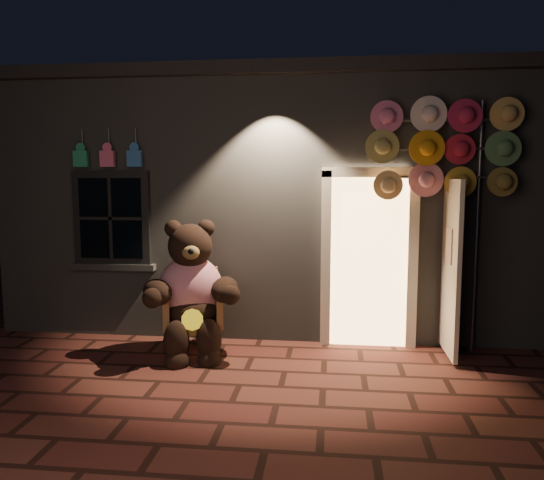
# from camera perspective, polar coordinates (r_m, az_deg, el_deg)

# --- Properties ---
(ground) EXTENTS (60.00, 60.00, 0.00)m
(ground) POSITION_cam_1_polar(r_m,az_deg,el_deg) (5.51, -3.53, -15.30)
(ground) COLOR #552920
(ground) RESTS_ON ground
(shop_building) EXTENTS (7.30, 5.95, 3.51)m
(shop_building) POSITION_cam_1_polar(r_m,az_deg,el_deg) (9.07, 0.83, 4.64)
(shop_building) COLOR slate
(shop_building) RESTS_ON ground
(wicker_armchair) EXTENTS (0.81, 0.77, 0.98)m
(wicker_armchair) POSITION_cam_1_polar(r_m,az_deg,el_deg) (6.44, -8.57, -7.53)
(wicker_armchair) COLOR #9E613D
(wicker_armchair) RESTS_ON ground
(teddy_bear) EXTENTS (1.16, 1.06, 1.67)m
(teddy_bear) POSITION_cam_1_polar(r_m,az_deg,el_deg) (6.26, -8.70, -5.57)
(teddy_bear) COLOR #CA1542
(teddy_bear) RESTS_ON ground
(hat_rack) EXTENTS (1.68, 0.22, 2.96)m
(hat_rack) POSITION_cam_1_polar(r_m,az_deg,el_deg) (6.43, 18.09, 9.12)
(hat_rack) COLOR #59595E
(hat_rack) RESTS_ON ground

